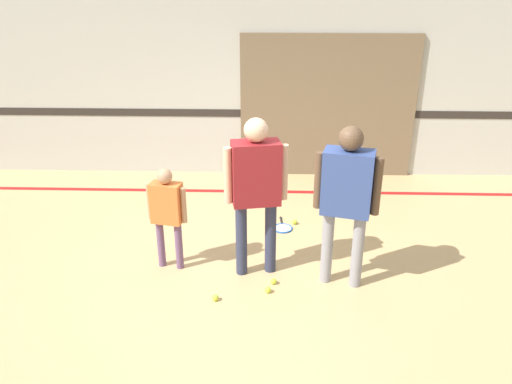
{
  "coord_description": "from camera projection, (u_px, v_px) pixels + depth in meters",
  "views": [
    {
      "loc": [
        0.22,
        -4.9,
        3.07
      ],
      "look_at": [
        0.06,
        -0.11,
        0.98
      ],
      "focal_mm": 35.0,
      "sensor_mm": 36.0,
      "label": 1
    }
  ],
  "objects": [
    {
      "name": "floor_stripe",
      "position": [
        256.0,
        191.0,
        7.69
      ],
      "size": [
        14.4,
        0.1,
        0.01
      ],
      "color": "red",
      "rests_on": "ground_plane"
    },
    {
      "name": "ground_plane",
      "position": [
        251.0,
        266.0,
        5.73
      ],
      "size": [
        16.0,
        16.0,
        0.0
      ],
      "primitive_type": "plane",
      "color": "tan"
    },
    {
      "name": "wall_panel",
      "position": [
        328.0,
        107.0,
        7.91
      ],
      "size": [
        2.77,
        0.05,
        2.27
      ],
      "color": "#756047",
      "rests_on": "ground_plane"
    },
    {
      "name": "tennis_ball_stray_right",
      "position": [
        274.0,
        281.0,
        5.38
      ],
      "size": [
        0.07,
        0.07,
        0.07
      ],
      "primitive_type": "sphere",
      "color": "#CCE038",
      "rests_on": "ground_plane"
    },
    {
      "name": "wall_back",
      "position": [
        258.0,
        77.0,
        7.81
      ],
      "size": [
        16.0,
        0.07,
        3.2
      ],
      "color": "beige",
      "rests_on": "ground_plane"
    },
    {
      "name": "person_instructor",
      "position": [
        256.0,
        181.0,
        5.18
      ],
      "size": [
        0.66,
        0.36,
        1.77
      ],
      "rotation": [
        0.0,
        0.0,
        0.19
      ],
      "color": "#2D334C",
      "rests_on": "ground_plane"
    },
    {
      "name": "tennis_ball_near_instructor",
      "position": [
        268.0,
        290.0,
        5.23
      ],
      "size": [
        0.07,
        0.07,
        0.07
      ],
      "primitive_type": "sphere",
      "color": "#CCE038",
      "rests_on": "ground_plane"
    },
    {
      "name": "racket_spare_on_floor",
      "position": [
        282.0,
        228.0,
        6.57
      ],
      "size": [
        0.28,
        0.47,
        0.03
      ],
      "rotation": [
        0.0,
        0.0,
        1.64
      ],
      "color": "blue",
      "rests_on": "ground_plane"
    },
    {
      "name": "tennis_ball_by_spare_racket",
      "position": [
        295.0,
        222.0,
        6.67
      ],
      "size": [
        0.07,
        0.07,
        0.07
      ],
      "primitive_type": "sphere",
      "color": "#CCE038",
      "rests_on": "ground_plane"
    },
    {
      "name": "tennis_ball_stray_left",
      "position": [
        215.0,
        298.0,
        5.1
      ],
      "size": [
        0.07,
        0.07,
        0.07
      ],
      "primitive_type": "sphere",
      "color": "#CCE038",
      "rests_on": "ground_plane"
    },
    {
      "name": "person_student_left",
      "position": [
        167.0,
        208.0,
        5.43
      ],
      "size": [
        0.45,
        0.25,
        1.2
      ],
      "rotation": [
        0.0,
        0.0,
        -0.21
      ],
      "color": "#6B4C70",
      "rests_on": "ground_plane"
    },
    {
      "name": "person_student_right",
      "position": [
        347.0,
        191.0,
        4.99
      ],
      "size": [
        0.65,
        0.38,
        1.75
      ],
      "rotation": [
        0.0,
        0.0,
        2.89
      ],
      "color": "gray",
      "rests_on": "ground_plane"
    }
  ]
}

